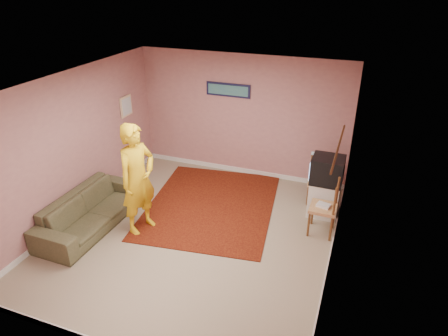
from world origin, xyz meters
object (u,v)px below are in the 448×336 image
(tv_cabinet, at_px, (324,198))
(crt_tv, at_px, (327,170))
(chair_b, at_px, (324,201))
(sofa, at_px, (91,210))
(chair_a, at_px, (319,177))
(person, at_px, (138,179))

(tv_cabinet, xyz_separation_m, crt_tv, (-0.01, 0.00, 0.57))
(crt_tv, bearing_deg, chair_b, -84.16)
(crt_tv, distance_m, chair_b, 0.67)
(tv_cabinet, bearing_deg, crt_tv, 179.50)
(tv_cabinet, bearing_deg, chair_b, -85.20)
(crt_tv, xyz_separation_m, sofa, (-3.74, -1.80, -0.60))
(chair_b, distance_m, sofa, 4.00)
(crt_tv, relative_size, sofa, 0.27)
(chair_a, height_order, chair_b, chair_b)
(person, bearing_deg, chair_a, -37.18)
(crt_tv, bearing_deg, chair_a, 112.61)
(crt_tv, relative_size, chair_b, 1.04)
(person, bearing_deg, chair_b, -54.62)
(chair_a, distance_m, sofa, 4.21)
(crt_tv, relative_size, person, 0.29)
(chair_b, xyz_separation_m, person, (-2.93, -0.96, 0.35))
(chair_a, bearing_deg, chair_b, -84.20)
(chair_a, relative_size, chair_b, 0.90)
(tv_cabinet, height_order, crt_tv, crt_tv)
(tv_cabinet, relative_size, sofa, 0.31)
(chair_a, bearing_deg, crt_tv, -74.34)
(tv_cabinet, xyz_separation_m, person, (-2.88, -1.56, 0.63))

